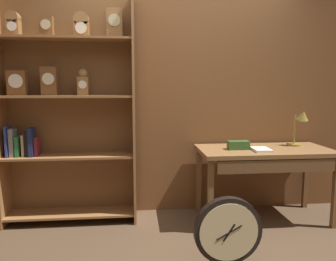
{
  "coord_description": "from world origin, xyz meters",
  "views": [
    {
      "loc": [
        -0.47,
        -2.29,
        1.37
      ],
      "look_at": [
        -0.16,
        0.72,
        0.97
      ],
      "focal_mm": 34.74,
      "sensor_mm": 36.0,
      "label": 1
    }
  ],
  "objects_px": {
    "desk_lamp": "(300,123)",
    "toolbox_small": "(238,145)",
    "workbench": "(265,157)",
    "open_repair_manual": "(261,150)",
    "round_clock_large": "(228,233)",
    "bookshelf": "(65,106)"
  },
  "relations": [
    {
      "from": "toolbox_small",
      "to": "round_clock_large",
      "type": "relative_size",
      "value": 0.37
    },
    {
      "from": "desk_lamp",
      "to": "workbench",
      "type": "bearing_deg",
      "value": -163.29
    },
    {
      "from": "bookshelf",
      "to": "workbench",
      "type": "distance_m",
      "value": 2.07
    },
    {
      "from": "workbench",
      "to": "desk_lamp",
      "type": "relative_size",
      "value": 3.43
    },
    {
      "from": "desk_lamp",
      "to": "open_repair_manual",
      "type": "height_order",
      "value": "desk_lamp"
    },
    {
      "from": "workbench",
      "to": "round_clock_large",
      "type": "xyz_separation_m",
      "value": [
        -0.62,
        -0.85,
        -0.38
      ]
    },
    {
      "from": "toolbox_small",
      "to": "open_repair_manual",
      "type": "height_order",
      "value": "toolbox_small"
    },
    {
      "from": "desk_lamp",
      "to": "round_clock_large",
      "type": "height_order",
      "value": "desk_lamp"
    },
    {
      "from": "workbench",
      "to": "desk_lamp",
      "type": "height_order",
      "value": "desk_lamp"
    },
    {
      "from": "desk_lamp",
      "to": "open_repair_manual",
      "type": "bearing_deg",
      "value": -156.64
    },
    {
      "from": "workbench",
      "to": "open_repair_manual",
      "type": "xyz_separation_m",
      "value": [
        -0.08,
        -0.09,
        0.1
      ]
    },
    {
      "from": "bookshelf",
      "to": "round_clock_large",
      "type": "xyz_separation_m",
      "value": [
        1.37,
        -1.05,
        -0.9
      ]
    },
    {
      "from": "desk_lamp",
      "to": "toolbox_small",
      "type": "distance_m",
      "value": 0.74
    },
    {
      "from": "open_repair_manual",
      "to": "round_clock_large",
      "type": "relative_size",
      "value": 0.39
    },
    {
      "from": "desk_lamp",
      "to": "round_clock_large",
      "type": "xyz_separation_m",
      "value": [
        -1.05,
        -0.98,
        -0.71
      ]
    },
    {
      "from": "bookshelf",
      "to": "toolbox_small",
      "type": "xyz_separation_m",
      "value": [
        1.72,
        -0.19,
        -0.39
      ]
    },
    {
      "from": "workbench",
      "to": "toolbox_small",
      "type": "relative_size",
      "value": 6.4
    },
    {
      "from": "bookshelf",
      "to": "desk_lamp",
      "type": "bearing_deg",
      "value": -1.66
    },
    {
      "from": "bookshelf",
      "to": "toolbox_small",
      "type": "relative_size",
      "value": 10.95
    },
    {
      "from": "round_clock_large",
      "to": "desk_lamp",
      "type": "bearing_deg",
      "value": 42.95
    },
    {
      "from": "open_repair_manual",
      "to": "workbench",
      "type": "bearing_deg",
      "value": 50.68
    },
    {
      "from": "workbench",
      "to": "round_clock_large",
      "type": "bearing_deg",
      "value": -126.35
    }
  ]
}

